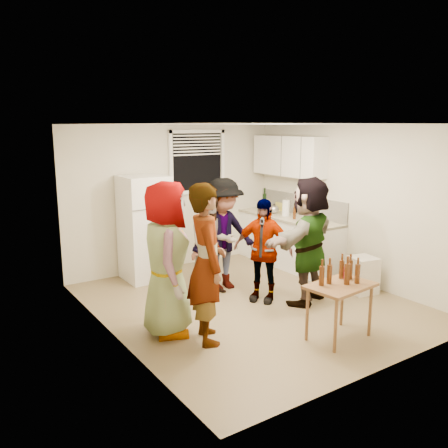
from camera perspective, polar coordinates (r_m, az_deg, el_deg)
room at (r=6.84m, az=3.24°, el=-9.52°), size 4.00×4.50×2.50m
window at (r=8.49m, az=-3.23°, el=7.48°), size 1.12×0.10×1.06m
refrigerator at (r=7.79m, az=-9.51°, el=-0.48°), size 0.70×0.70×1.70m
counter_lower at (r=8.60m, az=7.72°, el=-2.15°), size 0.60×2.20×0.86m
countertop at (r=8.50m, az=7.81°, el=0.80°), size 0.64×2.22×0.04m
backsplash at (r=8.65m, az=9.26°, el=2.29°), size 0.03×2.20×0.36m
upper_cabinets at (r=8.60m, az=7.77°, el=8.12°), size 0.34×1.60×0.70m
kettle at (r=8.73m, az=6.01°, el=1.26°), size 0.29×0.27×0.19m
paper_towel at (r=8.53m, az=7.43°, el=0.98°), size 0.13×0.13×0.28m
wine_bottle at (r=9.10m, az=4.88°, el=1.71°), size 0.08×0.08×0.31m
beer_bottle_counter at (r=8.25m, az=8.46°, el=0.58°), size 0.05×0.05×0.20m
blue_cup at (r=7.75m, az=10.29°, el=-0.20°), size 0.09×0.09×0.12m
picture_frame at (r=9.01m, az=6.71°, el=2.09°), size 0.02×0.19×0.16m
trash_bin at (r=7.48m, az=16.29°, el=-6.09°), size 0.43×0.43×0.55m
serving_table at (r=5.97m, az=13.52°, el=-13.16°), size 0.84×0.61×0.67m
beer_bottle_table at (r=5.74m, az=14.53°, el=-7.04°), size 0.07×0.07×0.25m
red_cup at (r=5.96m, az=14.45°, el=-6.33°), size 0.10×0.10×0.13m
guest_grey at (r=5.99m, az=-6.71°, el=-12.81°), size 2.07×1.58×0.59m
guest_stripe at (r=5.77m, az=-2.01°, el=-13.70°), size 1.99×1.27×0.45m
guest_back_left at (r=7.22m, az=-1.45°, el=-8.35°), size 1.11×1.66×0.58m
guest_back_right at (r=7.44m, az=-0.11°, el=-7.72°), size 1.20×1.77×0.64m
guest_black at (r=6.99m, az=4.57°, el=-9.08°), size 1.72×1.55×0.36m
guest_orange at (r=7.02m, az=9.90°, el=-9.12°), size 2.20×2.28×0.53m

